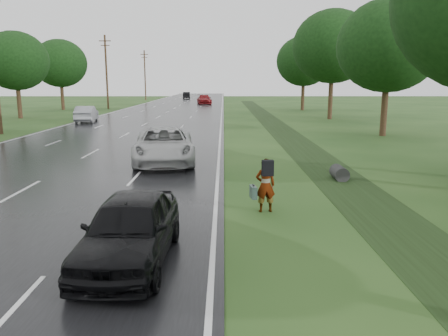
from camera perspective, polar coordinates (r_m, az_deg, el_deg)
road at (r=52.22m, az=-7.79°, el=7.02°), size 14.00×180.00×0.04m
edge_stripe_east at (r=51.75m, az=-0.31°, el=7.11°), size 0.12×180.00×0.01m
edge_stripe_west at (r=53.55m, az=-15.02°, el=6.87°), size 0.12×180.00×0.01m
center_line at (r=52.22m, az=-7.79°, el=7.05°), size 0.12×180.00×0.01m
drainage_ditch at (r=25.99m, az=9.96°, el=2.84°), size 2.20×120.00×0.56m
utility_pole_far at (r=63.73m, az=-15.11°, el=12.14°), size 1.60×0.26×10.00m
utility_pole_distant at (r=93.05m, az=-10.29°, el=11.93°), size 1.60×0.26×10.00m
tree_east_c at (r=32.70m, az=20.72°, el=14.71°), size 7.00×7.00×9.29m
tree_east_d at (r=46.04m, az=14.03°, el=15.13°), size 8.00×8.00×10.76m
tree_east_f at (r=59.61m, az=10.40°, el=13.56°), size 7.20×7.20×9.62m
tree_west_d at (r=50.34m, az=-25.58°, el=12.51°), size 6.60×6.60×8.80m
tree_west_f at (r=63.52m, az=-20.63°, el=12.67°), size 7.00×7.00×9.29m
pedestrian at (r=12.69m, az=5.35°, el=-2.17°), size 0.76×0.61×1.59m
white_pickup at (r=20.43m, az=-7.84°, el=2.95°), size 3.36×6.10×1.62m
dark_sedan at (r=9.33m, az=-12.16°, el=-7.73°), size 1.82×4.26×1.43m
silver_sedan at (r=42.86m, az=-17.53°, el=6.74°), size 2.20×4.72×1.50m
far_car_red at (r=74.44m, az=-2.60°, el=8.94°), size 2.90×5.59×1.55m
far_car_dark at (r=98.90m, az=-4.92°, el=9.44°), size 1.84×4.50×1.45m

